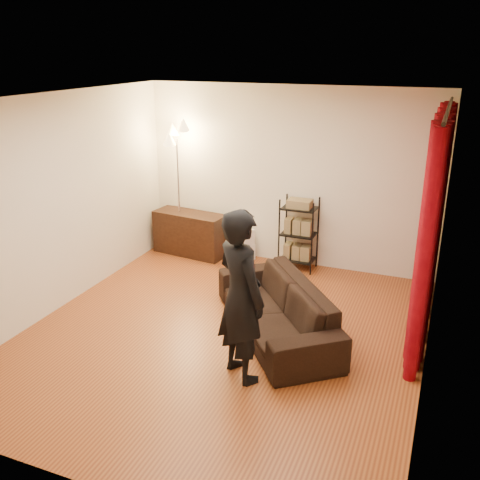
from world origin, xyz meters
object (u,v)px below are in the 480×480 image
at_px(sofa, 276,308).
at_px(floor_lamp, 179,191).
at_px(storage_boxes, 243,244).
at_px(media_cabinet, 190,233).
at_px(wire_shelf, 299,234).
at_px(person, 241,296).

relative_size(sofa, floor_lamp, 1.03).
bearing_deg(storage_boxes, media_cabinet, -174.48).
bearing_deg(storage_boxes, wire_shelf, -2.18).
distance_m(sofa, storage_boxes, 2.36).
relative_size(person, storage_boxes, 3.48).
height_order(person, wire_shelf, person).
bearing_deg(floor_lamp, wire_shelf, 2.58).
distance_m(storage_boxes, wire_shelf, 0.96).
height_order(sofa, storage_boxes, sofa).
height_order(media_cabinet, floor_lamp, floor_lamp).
xyz_separation_m(wire_shelf, floor_lamp, (-1.96, -0.09, 0.50)).
bearing_deg(sofa, wire_shelf, 150.51).
bearing_deg(floor_lamp, storage_boxes, 6.75).
bearing_deg(media_cabinet, person, -47.74).
relative_size(person, media_cabinet, 1.51).
distance_m(storage_boxes, floor_lamp, 1.32).
height_order(media_cabinet, wire_shelf, wire_shelf).
bearing_deg(storage_boxes, person, -68.65).
relative_size(sofa, storage_boxes, 4.21).
bearing_deg(wire_shelf, media_cabinet, 163.94).
relative_size(wire_shelf, floor_lamp, 0.53).
bearing_deg(floor_lamp, media_cabinet, 13.27).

